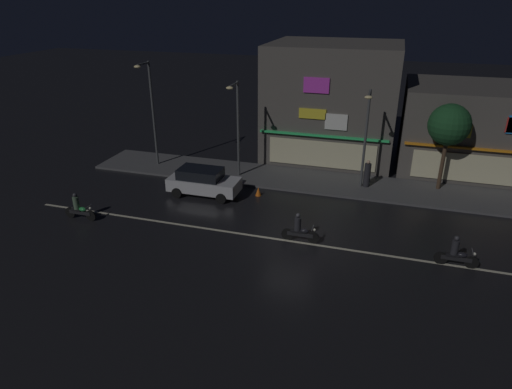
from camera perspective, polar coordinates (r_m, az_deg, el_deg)
name	(u,v)px	position (r m, az deg, el deg)	size (l,w,h in m)	color
ground_plane	(288,241)	(22.37, 4.11, -5.93)	(140.00, 140.00, 0.00)	black
lane_divider_stripe	(288,241)	(22.36, 4.11, -5.92)	(29.06, 0.16, 0.01)	beige
sidewalk_far	(315,181)	(29.31, 7.61, 1.66)	(30.59, 3.92, 0.14)	#4C4C4F
storefront_left_block	(465,128)	(33.91, 25.19, 7.70)	(8.31, 7.58, 5.76)	#56514C
storefront_center_block	(333,101)	(33.77, 9.76, 11.69)	(9.05, 8.15, 8.16)	#56514C
streetlamp_west	(151,106)	(31.39, -13.29, 10.94)	(0.44, 1.64, 7.11)	#47494C
streetlamp_mid	(237,121)	(28.58, -2.47, 9.31)	(0.44, 1.64, 6.21)	#47494C
streetlamp_east	(366,131)	(27.50, 13.87, 7.86)	(0.44, 1.64, 6.07)	#47494C
pedestrian_on_sidewalk	(367,175)	(28.71, 14.01, 2.49)	(0.41, 0.41, 1.72)	#232328
street_tree	(449,125)	(28.83, 23.47, 8.14)	(2.46, 2.46, 5.31)	#473323
parked_car_near_kerb	(203,181)	(27.18, -6.77, 1.69)	(4.30, 1.98, 1.67)	silver
motorcycle_lead	(456,254)	(21.98, 24.20, -6.91)	(1.90, 0.60, 1.52)	black
motorcycle_following	(79,208)	(25.96, -21.72, -1.66)	(1.90, 0.60, 1.52)	black
motorcycle_opposite_lane	(299,230)	(22.08, 5.57, -4.53)	(1.90, 0.60, 1.52)	black
traffic_cone	(258,191)	(27.08, 0.30, 0.41)	(0.36, 0.36, 0.55)	orange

